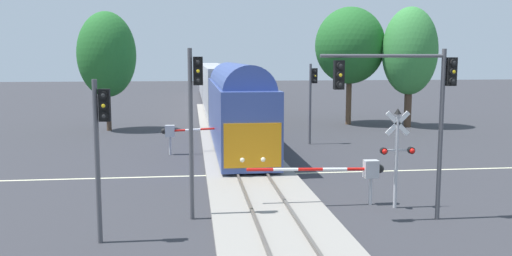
% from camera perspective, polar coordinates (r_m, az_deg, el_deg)
% --- Properties ---
extents(ground_plane, '(220.00, 220.00, 0.00)m').
position_cam_1_polar(ground_plane, '(27.39, -0.65, -4.90)').
color(ground_plane, '#333338').
extents(road_centre_stripe, '(44.00, 0.20, 0.01)m').
position_cam_1_polar(road_centre_stripe, '(27.39, -0.65, -4.90)').
color(road_centre_stripe, beige).
rests_on(road_centre_stripe, ground).
extents(railway_track, '(4.40, 80.00, 0.32)m').
position_cam_1_polar(railway_track, '(27.37, -0.66, -4.71)').
color(railway_track, gray).
rests_on(railway_track, ground).
extents(commuter_train, '(3.04, 66.51, 5.16)m').
position_cam_1_polar(commuter_train, '(56.63, -3.90, 4.25)').
color(commuter_train, '#384C93').
rests_on(commuter_train, railway_track).
extents(crossing_gate_near, '(5.52, 0.40, 1.80)m').
position_cam_1_polar(crossing_gate_near, '(21.92, 10.55, -4.42)').
color(crossing_gate_near, '#B7B7BC').
rests_on(crossing_gate_near, ground).
extents(crossing_signal_mast, '(1.36, 0.44, 3.92)m').
position_cam_1_polar(crossing_signal_mast, '(21.62, 14.58, -2.01)').
color(crossing_signal_mast, '#B2B2B7').
rests_on(crossing_signal_mast, ground).
extents(crossing_gate_far, '(5.19, 0.40, 1.80)m').
position_cam_1_polar(crossing_gate_far, '(33.06, -8.16, -0.37)').
color(crossing_gate_far, '#B7B7BC').
rests_on(crossing_gate_far, ground).
extents(traffic_signal_far_side, '(0.53, 0.38, 5.43)m').
position_cam_1_polar(traffic_signal_far_side, '(36.65, 5.94, 3.93)').
color(traffic_signal_far_side, '#4C4C51').
rests_on(traffic_signal_far_side, ground).
extents(traffic_signal_median, '(0.53, 0.38, 6.17)m').
position_cam_1_polar(traffic_signal_median, '(19.38, -6.51, 2.25)').
color(traffic_signal_median, '#4C4C51').
rests_on(traffic_signal_median, ground).
extents(traffic_signal_near_right, '(4.89, 0.38, 6.15)m').
position_cam_1_polar(traffic_signal_near_right, '(19.78, 15.79, 3.68)').
color(traffic_signal_near_right, '#4C4C51').
rests_on(traffic_signal_near_right, ground).
extents(traffic_signal_near_left, '(0.53, 0.38, 5.19)m').
position_cam_1_polar(traffic_signal_near_left, '(17.47, -15.98, -0.66)').
color(traffic_signal_near_left, '#4C4C51').
rests_on(traffic_signal_near_left, ground).
extents(oak_behind_train, '(4.60, 4.60, 9.45)m').
position_cam_1_polar(oak_behind_train, '(44.94, -15.40, 7.44)').
color(oak_behind_train, '#4C3828').
rests_on(oak_behind_train, ground).
extents(oak_far_right, '(6.01, 6.01, 10.17)m').
position_cam_1_polar(oak_far_right, '(48.18, 9.82, 8.50)').
color(oak_far_right, brown).
rests_on(oak_far_right, ground).
extents(maple_right_background, '(4.55, 4.55, 10.01)m').
position_cam_1_polar(maple_right_background, '(47.32, 15.84, 7.73)').
color(maple_right_background, '#4C3828').
rests_on(maple_right_background, ground).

